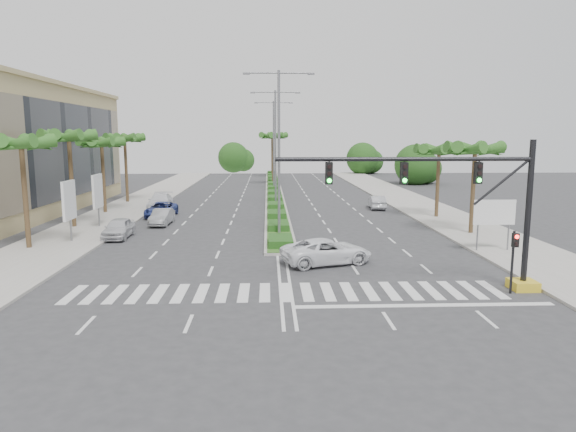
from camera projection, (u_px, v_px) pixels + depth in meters
name	position (u px, v px, depth m)	size (l,w,h in m)	color
ground	(286.00, 292.00, 24.41)	(160.00, 160.00, 0.00)	#333335
footpath_right	(452.00, 221.00, 44.74)	(6.00, 120.00, 0.15)	gray
footpath_left	(99.00, 223.00, 43.55)	(6.00, 120.00, 0.15)	gray
median	(274.00, 191.00, 68.82)	(2.20, 75.00, 0.20)	gray
median_grass	(274.00, 190.00, 68.81)	(1.80, 75.00, 0.04)	#22501B
building	(0.00, 151.00, 48.14)	(12.00, 36.00, 12.00)	tan
signal_gantry	(481.00, 219.00, 24.24)	(12.60, 1.20, 7.20)	gold
pedestrian_signal	(514.00, 251.00, 23.84)	(0.28, 0.36, 3.00)	black
direction_sign	(494.00, 214.00, 32.45)	(2.70, 0.11, 3.40)	slate
billboard_near	(69.00, 201.00, 35.23)	(0.18, 2.10, 4.35)	slate
billboard_far	(98.00, 192.00, 41.16)	(0.18, 2.10, 4.35)	slate
palm_left_near	(21.00, 147.00, 32.61)	(4.57, 4.68, 7.55)	brown
palm_left_mid	(69.00, 140.00, 40.45)	(4.57, 4.68, 7.95)	brown
palm_left_far	(102.00, 146.00, 48.43)	(4.57, 4.68, 7.35)	brown
palm_left_end	(125.00, 141.00, 56.27)	(4.57, 4.68, 7.75)	brown
palm_right_near	(475.00, 152.00, 37.85)	(4.57, 4.68, 7.05)	brown
palm_right_far	(439.00, 153.00, 45.79)	(4.57, 4.68, 6.75)	brown
palm_median_a	(273.00, 138.00, 77.61)	(4.57, 4.68, 8.05)	brown
palm_median_b	(272.00, 137.00, 92.43)	(4.57, 4.68, 8.05)	brown
streetlight_near	(279.00, 144.00, 37.19)	(5.10, 0.25, 12.00)	slate
streetlight_mid	(275.00, 142.00, 52.99)	(5.10, 0.25, 12.00)	slate
streetlight_far	(274.00, 141.00, 68.78)	(5.10, 0.25, 12.00)	slate
car_parked_a	(119.00, 228.00, 37.39)	(1.71, 4.25, 1.45)	silver
car_parked_b	(162.00, 217.00, 42.98)	(1.40, 4.00, 1.32)	#A1A2A6
car_parked_c	(161.00, 210.00, 47.25)	(2.25, 4.89, 1.36)	navy
car_parked_d	(160.00, 201.00, 52.29)	(2.20, 5.42, 1.57)	white
car_crossing	(327.00, 251.00, 29.80)	(2.45, 5.31, 1.48)	white
car_right	(377.00, 202.00, 52.58)	(1.42, 4.08, 1.34)	silver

